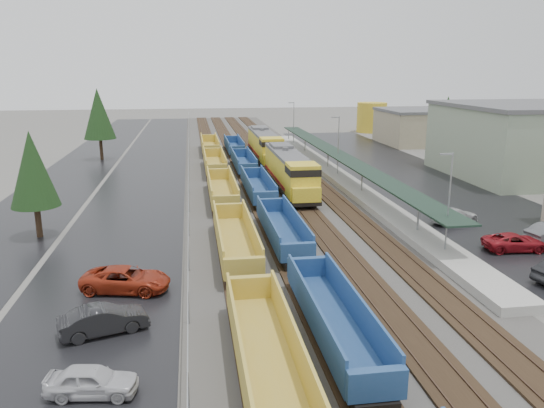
{
  "coord_description": "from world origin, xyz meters",
  "views": [
    {
      "loc": [
        -8.99,
        -15.26,
        13.8
      ],
      "look_at": [
        -2.04,
        30.44,
        2.0
      ],
      "focal_mm": 35.0,
      "sensor_mm": 36.0,
      "label": 1
    }
  ],
  "objects_px": {
    "parked_car_west_c": "(126,279)",
    "well_string_blue": "(268,205)",
    "locomotive_lead": "(290,171)",
    "well_string_yellow": "(227,211)",
    "parked_car_west_b": "(104,320)",
    "storage_tank": "(372,117)",
    "parked_car_east_b": "(515,242)",
    "parked_car_east_c": "(455,216)",
    "locomotive_trail": "(265,145)",
    "parked_car_west_a": "(92,381)"
  },
  "relations": [
    {
      "from": "parked_car_west_a",
      "to": "locomotive_lead",
      "type": "bearing_deg",
      "value": -14.73
    },
    {
      "from": "locomotive_lead",
      "to": "parked_car_east_c",
      "type": "distance_m",
      "value": 19.72
    },
    {
      "from": "parked_car_east_b",
      "to": "well_string_blue",
      "type": "bearing_deg",
      "value": 59.37
    },
    {
      "from": "parked_car_east_b",
      "to": "parked_car_east_c",
      "type": "height_order",
      "value": "parked_car_east_c"
    },
    {
      "from": "locomotive_lead",
      "to": "parked_car_west_a",
      "type": "height_order",
      "value": "locomotive_lead"
    },
    {
      "from": "parked_car_east_c",
      "to": "parked_car_east_b",
      "type": "bearing_deg",
      "value": 167.93
    },
    {
      "from": "well_string_blue",
      "to": "parked_car_west_b",
      "type": "distance_m",
      "value": 24.71
    },
    {
      "from": "locomotive_lead",
      "to": "parked_car_east_c",
      "type": "relative_size",
      "value": 4.32
    },
    {
      "from": "locomotive_trail",
      "to": "parked_car_east_c",
      "type": "distance_m",
      "value": 38.18
    },
    {
      "from": "locomotive_trail",
      "to": "parked_car_west_a",
      "type": "relative_size",
      "value": 5.17
    },
    {
      "from": "well_string_yellow",
      "to": "storage_tank",
      "type": "distance_m",
      "value": 77.59
    },
    {
      "from": "parked_car_west_c",
      "to": "parked_car_east_b",
      "type": "bearing_deg",
      "value": -70.65
    },
    {
      "from": "well_string_blue",
      "to": "parked_car_east_b",
      "type": "height_order",
      "value": "well_string_blue"
    },
    {
      "from": "parked_car_west_a",
      "to": "storage_tank",
      "type": "bearing_deg",
      "value": -17.63
    },
    {
      "from": "storage_tank",
      "to": "parked_car_west_a",
      "type": "bearing_deg",
      "value": -115.53
    },
    {
      "from": "well_string_yellow",
      "to": "parked_car_east_b",
      "type": "height_order",
      "value": "well_string_yellow"
    },
    {
      "from": "locomotive_lead",
      "to": "parked_car_east_c",
      "type": "bearing_deg",
      "value": -49.55
    },
    {
      "from": "locomotive_lead",
      "to": "parked_car_west_b",
      "type": "height_order",
      "value": "locomotive_lead"
    },
    {
      "from": "locomotive_lead",
      "to": "parked_car_east_b",
      "type": "bearing_deg",
      "value": -59.08
    },
    {
      "from": "storage_tank",
      "to": "parked_car_west_c",
      "type": "relative_size",
      "value": 1.17
    },
    {
      "from": "storage_tank",
      "to": "parked_car_east_b",
      "type": "distance_m",
      "value": 80.54
    },
    {
      "from": "well_string_yellow",
      "to": "parked_car_east_b",
      "type": "relative_size",
      "value": 20.66
    },
    {
      "from": "well_string_yellow",
      "to": "well_string_blue",
      "type": "distance_m",
      "value": 4.33
    },
    {
      "from": "locomotive_lead",
      "to": "parked_car_west_b",
      "type": "distance_m",
      "value": 35.71
    },
    {
      "from": "well_string_blue",
      "to": "parked_car_west_b",
      "type": "xyz_separation_m",
      "value": [
        -12.01,
        -21.59,
        -0.37
      ]
    },
    {
      "from": "well_string_yellow",
      "to": "parked_car_west_a",
      "type": "relative_size",
      "value": 25.3
    },
    {
      "from": "locomotive_trail",
      "to": "parked_car_east_c",
      "type": "relative_size",
      "value": 4.32
    },
    {
      "from": "well_string_blue",
      "to": "well_string_yellow",
      "type": "bearing_deg",
      "value": -157.39
    },
    {
      "from": "locomotive_trail",
      "to": "parked_car_west_b",
      "type": "distance_m",
      "value": 55.28
    },
    {
      "from": "locomotive_lead",
      "to": "storage_tank",
      "type": "bearing_deg",
      "value": 62.6
    },
    {
      "from": "locomotive_trail",
      "to": "parked_car_east_b",
      "type": "bearing_deg",
      "value": -72.67
    },
    {
      "from": "parked_car_west_c",
      "to": "parked_car_east_b",
      "type": "height_order",
      "value": "parked_car_west_c"
    },
    {
      "from": "parked_car_west_b",
      "to": "parked_car_east_b",
      "type": "relative_size",
      "value": 0.96
    },
    {
      "from": "parked_car_west_b",
      "to": "locomotive_lead",
      "type": "bearing_deg",
      "value": -44.88
    },
    {
      "from": "well_string_blue",
      "to": "storage_tank",
      "type": "bearing_deg",
      "value": 63.52
    },
    {
      "from": "parked_car_west_a",
      "to": "parked_car_east_c",
      "type": "height_order",
      "value": "parked_car_east_c"
    },
    {
      "from": "parked_car_west_c",
      "to": "well_string_blue",
      "type": "bearing_deg",
      "value": -22.97
    },
    {
      "from": "parked_car_west_b",
      "to": "storage_tank",
      "type": "bearing_deg",
      "value": -45.35
    },
    {
      "from": "storage_tank",
      "to": "parked_car_west_c",
      "type": "bearing_deg",
      "value": -118.4
    },
    {
      "from": "locomotive_trail",
      "to": "well_string_blue",
      "type": "bearing_deg",
      "value": -97.29
    },
    {
      "from": "well_string_yellow",
      "to": "locomotive_trail",
      "type": "bearing_deg",
      "value": 76.35
    },
    {
      "from": "well_string_yellow",
      "to": "parked_car_west_c",
      "type": "bearing_deg",
      "value": -117.51
    },
    {
      "from": "parked_car_west_b",
      "to": "parked_car_east_c",
      "type": "bearing_deg",
      "value": -77.72
    },
    {
      "from": "well_string_yellow",
      "to": "well_string_blue",
      "type": "height_order",
      "value": "well_string_yellow"
    },
    {
      "from": "well_string_blue",
      "to": "storage_tank",
      "type": "distance_m",
      "value": 74.26
    },
    {
      "from": "locomotive_lead",
      "to": "parked_car_east_b",
      "type": "xyz_separation_m",
      "value": [
        13.69,
        -22.85,
        -1.79
      ]
    },
    {
      "from": "parked_car_west_a",
      "to": "parked_car_east_b",
      "type": "distance_m",
      "value": 32.84
    },
    {
      "from": "locomotive_lead",
      "to": "well_string_yellow",
      "type": "height_order",
      "value": "locomotive_lead"
    },
    {
      "from": "locomotive_lead",
      "to": "storage_tank",
      "type": "relative_size",
      "value": 3.13
    },
    {
      "from": "well_string_yellow",
      "to": "storage_tank",
      "type": "bearing_deg",
      "value": 61.42
    }
  ]
}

